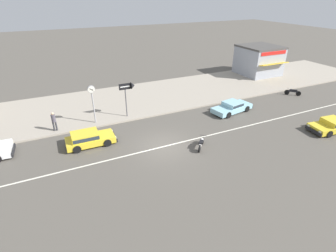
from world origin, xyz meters
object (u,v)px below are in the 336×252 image
(sedan_pale_blue_1, at_px, (232,107))
(motorcycle_0, at_px, (293,92))
(street_clock, at_px, (92,96))
(pedestrian_mid_kerb, at_px, (54,120))
(shopfront_corner_warung, at_px, (259,60))
(motorcycle_1, at_px, (201,143))
(sedan_yellow_0, at_px, (333,125))
(hatchback_yellow_2, at_px, (89,138))
(arrow_signboard, at_px, (130,88))

(sedan_pale_blue_1, relative_size, motorcycle_0, 3.28)
(sedan_pale_blue_1, bearing_deg, street_clock, 166.58)
(pedestrian_mid_kerb, distance_m, shopfront_corner_warung, 28.52)
(pedestrian_mid_kerb, xyz_separation_m, shopfront_corner_warung, (27.81, 6.24, 0.99))
(sedan_pale_blue_1, distance_m, motorcycle_1, 7.84)
(sedan_yellow_0, bearing_deg, hatchback_yellow_2, 161.41)
(hatchback_yellow_2, height_order, motorcycle_1, hatchback_yellow_2)
(motorcycle_1, relative_size, street_clock, 0.40)
(motorcycle_0, bearing_deg, arrow_signboard, 173.07)
(motorcycle_0, bearing_deg, pedestrian_mid_kerb, 175.31)
(pedestrian_mid_kerb, bearing_deg, hatchback_yellow_2, -56.75)
(hatchback_yellow_2, relative_size, motorcycle_1, 2.75)
(sedan_yellow_0, relative_size, hatchback_yellow_2, 1.15)
(sedan_yellow_0, distance_m, hatchback_yellow_2, 20.56)
(motorcycle_0, relative_size, shopfront_corner_warung, 0.24)
(hatchback_yellow_2, xyz_separation_m, motorcycle_0, (23.47, 1.25, -0.17))
(hatchback_yellow_2, distance_m, street_clock, 4.26)
(hatchback_yellow_2, bearing_deg, pedestrian_mid_kerb, 123.25)
(sedan_yellow_0, height_order, arrow_signboard, arrow_signboard)
(motorcycle_1, xyz_separation_m, shopfront_corner_warung, (17.88, 13.74, 1.71))
(sedan_yellow_0, distance_m, street_clock, 20.96)
(arrow_signboard, xyz_separation_m, pedestrian_mid_kerb, (-6.91, -0.18, -1.76))
(pedestrian_mid_kerb, bearing_deg, motorcycle_0, -4.69)
(sedan_pale_blue_1, height_order, hatchback_yellow_2, hatchback_yellow_2)
(hatchback_yellow_2, bearing_deg, motorcycle_0, 3.05)
(street_clock, height_order, arrow_signboard, street_clock)
(sedan_yellow_0, bearing_deg, motorcycle_0, 62.98)
(hatchback_yellow_2, height_order, pedestrian_mid_kerb, pedestrian_mid_kerb)
(motorcycle_0, relative_size, pedestrian_mid_kerb, 0.82)
(motorcycle_1, relative_size, shopfront_corner_warung, 0.24)
(hatchback_yellow_2, relative_size, arrow_signboard, 1.16)
(sedan_pale_blue_1, xyz_separation_m, pedestrian_mid_kerb, (-16.32, 2.96, 0.61))
(sedan_pale_blue_1, height_order, arrow_signboard, arrow_signboard)
(hatchback_yellow_2, height_order, shopfront_corner_warung, shopfront_corner_warung)
(motorcycle_1, height_order, shopfront_corner_warung, shopfront_corner_warung)
(motorcycle_0, height_order, shopfront_corner_warung, shopfront_corner_warung)
(motorcycle_0, distance_m, arrow_signboard, 19.05)
(sedan_yellow_0, xyz_separation_m, pedestrian_mid_kerb, (-21.69, 9.91, 0.61))
(street_clock, height_order, pedestrian_mid_kerb, street_clock)
(motorcycle_0, relative_size, arrow_signboard, 0.43)
(hatchback_yellow_2, distance_m, motorcycle_0, 23.50)
(sedan_pale_blue_1, height_order, motorcycle_0, sedan_pale_blue_1)
(sedan_yellow_0, distance_m, motorcycle_1, 12.00)
(sedan_yellow_0, distance_m, motorcycle_0, 8.76)
(sedan_pale_blue_1, distance_m, pedestrian_mid_kerb, 16.60)
(street_clock, xyz_separation_m, shopfront_corner_warung, (24.40, 6.12, -0.61))
(street_clock, bearing_deg, hatchback_yellow_2, -109.19)
(shopfront_corner_warung, bearing_deg, sedan_yellow_0, -110.76)
(sedan_pale_blue_1, bearing_deg, motorcycle_1, -144.61)
(motorcycle_0, height_order, motorcycle_1, same)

